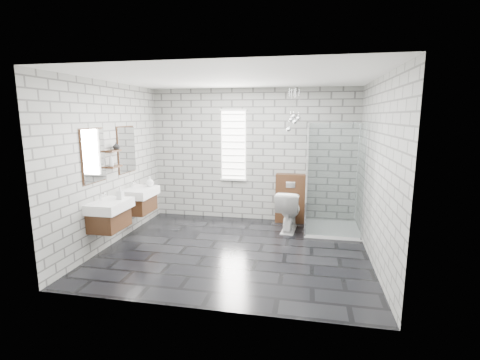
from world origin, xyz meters
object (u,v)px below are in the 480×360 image
(cistern_panel, at_px, (290,198))
(vanity_right, at_px, (138,193))
(vanity_left, at_px, (108,207))
(toilet, at_px, (289,210))
(shower_enclosure, at_px, (327,206))

(cistern_panel, bearing_deg, vanity_right, -155.76)
(vanity_left, bearing_deg, cistern_panel, 39.21)
(vanity_left, relative_size, toilet, 2.03)
(cistern_panel, bearing_deg, vanity_left, -140.79)
(vanity_right, bearing_deg, vanity_left, -90.00)
(vanity_left, bearing_deg, vanity_right, 90.00)
(vanity_right, relative_size, toilet, 2.03)
(shower_enclosure, distance_m, toilet, 0.71)
(toilet, bearing_deg, cistern_panel, -84.84)
(vanity_left, height_order, toilet, vanity_left)
(vanity_left, distance_m, shower_enclosure, 3.81)
(shower_enclosure, relative_size, toilet, 2.63)
(cistern_panel, xyz_separation_m, shower_enclosure, (0.70, -0.52, 0.00))
(shower_enclosure, height_order, toilet, shower_enclosure)
(vanity_left, height_order, vanity_right, same)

